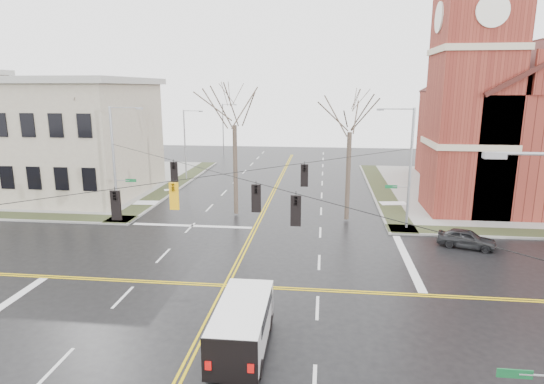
# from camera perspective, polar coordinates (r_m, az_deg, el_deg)

# --- Properties ---
(ground) EXTENTS (120.00, 120.00, 0.00)m
(ground) POSITION_cam_1_polar(r_m,az_deg,el_deg) (25.44, -5.77, -11.60)
(ground) COLOR black
(ground) RESTS_ON ground
(sidewalks) EXTENTS (80.00, 80.00, 0.17)m
(sidewalks) POSITION_cam_1_polar(r_m,az_deg,el_deg) (25.41, -5.77, -11.44)
(sidewalks) COLOR gray
(sidewalks) RESTS_ON ground
(road_markings) EXTENTS (100.00, 100.00, 0.01)m
(road_markings) POSITION_cam_1_polar(r_m,az_deg,el_deg) (25.44, -5.77, -11.59)
(road_markings) COLOR gold
(road_markings) RESTS_ON ground
(church) EXTENTS (24.28, 27.48, 27.50)m
(church) POSITION_cam_1_polar(r_m,az_deg,el_deg) (51.31, 29.48, 8.95)
(church) COLOR maroon
(church) RESTS_ON ground
(civic_building_a) EXTENTS (18.00, 14.00, 11.00)m
(civic_building_a) POSITION_cam_1_polar(r_m,az_deg,el_deg) (50.74, -25.92, 5.96)
(civic_building_a) COLOR gray
(civic_building_a) RESTS_ON ground
(signal_pole_ne) EXTENTS (2.75, 0.22, 9.00)m
(signal_pole_ne) POSITION_cam_1_polar(r_m,az_deg,el_deg) (35.08, 16.70, 3.23)
(signal_pole_ne) COLOR gray
(signal_pole_ne) RESTS_ON ground
(signal_pole_nw) EXTENTS (2.75, 0.22, 9.00)m
(signal_pole_nw) POSITION_cam_1_polar(r_m,az_deg,el_deg) (38.25, -19.01, 3.84)
(signal_pole_nw) COLOR gray
(signal_pole_nw) RESTS_ON ground
(span_wires) EXTENTS (23.02, 23.02, 0.03)m
(span_wires) POSITION_cam_1_polar(r_m,az_deg,el_deg) (23.56, -6.11, 2.25)
(span_wires) COLOR black
(span_wires) RESTS_ON ground
(traffic_signals) EXTENTS (8.21, 8.26, 1.30)m
(traffic_signals) POSITION_cam_1_polar(r_m,az_deg,el_deg) (23.07, -6.42, 0.12)
(traffic_signals) COLOR black
(traffic_signals) RESTS_ON ground
(streetlight_north_a) EXTENTS (2.30, 0.20, 8.00)m
(streetlight_north_a) POSITION_cam_1_polar(r_m,az_deg,el_deg) (53.33, -10.73, 6.19)
(streetlight_north_a) COLOR gray
(streetlight_north_a) RESTS_ON ground
(streetlight_north_b) EXTENTS (2.30, 0.20, 8.00)m
(streetlight_north_b) POSITION_cam_1_polar(r_m,az_deg,el_deg) (72.57, -6.05, 8.08)
(streetlight_north_b) COLOR gray
(streetlight_north_b) RESTS_ON ground
(cargo_van) EXTENTS (2.08, 5.28, 2.00)m
(cargo_van) POSITION_cam_1_polar(r_m,az_deg,el_deg) (19.44, -3.65, -15.87)
(cargo_van) COLOR white
(cargo_van) RESTS_ON ground
(parked_car_a) EXTENTS (4.00, 2.65, 1.26)m
(parked_car_a) POSITION_cam_1_polar(r_m,az_deg,el_deg) (33.42, 23.23, -5.38)
(parked_car_a) COLOR #232325
(parked_car_a) RESTS_ON ground
(tree_nw_far) EXTENTS (4.00, 4.00, 11.51)m
(tree_nw_far) POSITION_cam_1_polar(r_m,az_deg,el_deg) (41.99, -22.38, 8.97)
(tree_nw_far) COLOR #392F24
(tree_nw_far) RESTS_ON ground
(tree_nw_near) EXTENTS (4.00, 4.00, 11.15)m
(tree_nw_near) POSITION_cam_1_polar(r_m,az_deg,el_deg) (37.31, -4.74, 9.11)
(tree_nw_near) COLOR #392F24
(tree_nw_near) RESTS_ON ground
(tree_ne) EXTENTS (4.00, 4.00, 10.53)m
(tree_ne) POSITION_cam_1_polar(r_m,az_deg,el_deg) (36.05, 9.75, 8.15)
(tree_ne) COLOR #392F24
(tree_ne) RESTS_ON ground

